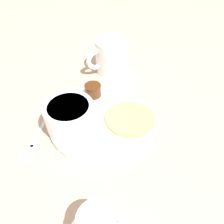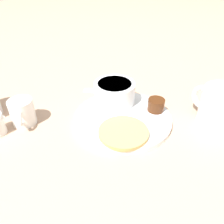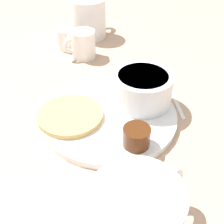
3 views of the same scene
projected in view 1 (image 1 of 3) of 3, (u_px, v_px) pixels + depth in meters
The scene contains 8 objects.
ground_plane at pixel (101, 122), 0.51m from camera, with size 4.00×4.00×0.00m, color tan.
plate at pixel (101, 120), 0.50m from camera, with size 0.24×0.24×0.01m.
pancake_stack at pixel (130, 118), 0.49m from camera, with size 0.11×0.11×0.01m.
bowl at pixel (70, 115), 0.47m from camera, with size 0.11×0.11×0.06m.
syrup_cup at pixel (93, 90), 0.55m from camera, with size 0.04×0.04×0.03m.
butter_ramekin at pixel (63, 116), 0.48m from camera, with size 0.05×0.05×0.05m.
coffee_mug at pixel (111, 56), 0.63m from camera, with size 0.09×0.13×0.09m.
fork at pixel (35, 139), 0.47m from camera, with size 0.10×0.12×0.00m.
Camera 1 is at (0.27, -0.22, 0.37)m, focal length 35.00 mm.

